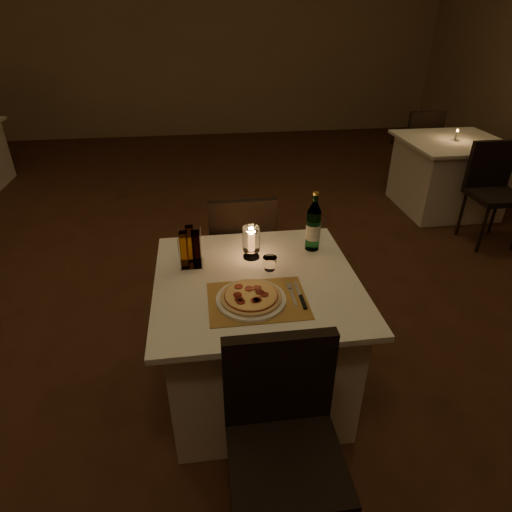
{
  "coord_description": "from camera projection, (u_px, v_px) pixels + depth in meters",
  "views": [
    {
      "loc": [
        -0.01,
        -2.51,
        1.9
      ],
      "look_at": [
        0.23,
        -0.74,
        0.86
      ],
      "focal_mm": 30.0,
      "sensor_mm": 36.0,
      "label": 1
    }
  ],
  "objects": [
    {
      "name": "tumbler",
      "position": [
        270.0,
        263.0,
        2.17
      ],
      "size": [
        0.07,
        0.07,
        0.07
      ],
      "primitive_type": null,
      "color": "white",
      "rests_on": "main_table"
    },
    {
      "name": "hurricane_candle",
      "position": [
        251.0,
        240.0,
        2.24
      ],
      "size": [
        0.09,
        0.09,
        0.18
      ],
      "color": "white",
      "rests_on": "main_table"
    },
    {
      "name": "neighbor_candle_right",
      "position": [
        456.0,
        135.0,
        4.29
      ],
      "size": [
        0.03,
        0.03,
        0.11
      ],
      "color": "white",
      "rests_on": "neighbor_table_right"
    },
    {
      "name": "neighbor_chair_rb",
      "position": [
        419.0,
        140.0,
        5.02
      ],
      "size": [
        0.42,
        0.42,
        0.9
      ],
      "color": "black",
      "rests_on": "ground"
    },
    {
      "name": "chair_far",
      "position": [
        242.0,
        244.0,
        2.81
      ],
      "size": [
        0.42,
        0.42,
        0.9
      ],
      "color": "black",
      "rests_on": "ground"
    },
    {
      "name": "cruet_caddy",
      "position": [
        190.0,
        249.0,
        2.17
      ],
      "size": [
        0.12,
        0.12,
        0.21
      ],
      "color": "white",
      "rests_on": "main_table"
    },
    {
      "name": "knife",
      "position": [
        302.0,
        299.0,
        1.95
      ],
      "size": [
        0.02,
        0.22,
        0.01
      ],
      "color": "black",
      "rests_on": "placemat"
    },
    {
      "name": "chair_near",
      "position": [
        283.0,
        426.0,
        1.59
      ],
      "size": [
        0.42,
        0.42,
        0.9
      ],
      "color": "black",
      "rests_on": "ground"
    },
    {
      "name": "plate",
      "position": [
        251.0,
        299.0,
        1.94
      ],
      "size": [
        0.32,
        0.32,
        0.01
      ],
      "primitive_type": "cylinder",
      "color": "white",
      "rests_on": "placemat"
    },
    {
      "name": "neighbor_chair_ra",
      "position": [
        493.0,
        183.0,
        3.8
      ],
      "size": [
        0.42,
        0.42,
        0.9
      ],
      "color": "black",
      "rests_on": "ground"
    },
    {
      "name": "neighbor_table_right",
      "position": [
        447.0,
        175.0,
        4.5
      ],
      "size": [
        1.0,
        1.0,
        0.74
      ],
      "color": "white",
      "rests_on": "ground"
    },
    {
      "name": "wall_back",
      "position": [
        191.0,
        37.0,
        6.64
      ],
      "size": [
        8.0,
        0.02,
        3.0
      ],
      "primitive_type": "cube",
      "color": "#957956",
      "rests_on": "ground"
    },
    {
      "name": "water_bottle",
      "position": [
        313.0,
        227.0,
        2.31
      ],
      "size": [
        0.08,
        0.08,
        0.33
      ],
      "color": "#5AA871",
      "rests_on": "main_table"
    },
    {
      "name": "main_table",
      "position": [
        257.0,
        336.0,
        2.29
      ],
      "size": [
        1.0,
        1.0,
        0.74
      ],
      "color": "white",
      "rests_on": "ground"
    },
    {
      "name": "floor",
      "position": [
        211.0,
        310.0,
        3.11
      ],
      "size": [
        8.0,
        10.0,
        0.02
      ],
      "primitive_type": "cube",
      "color": "#492717",
      "rests_on": "ground"
    },
    {
      "name": "fork",
      "position": [
        292.0,
        293.0,
        2.0
      ],
      "size": [
        0.02,
        0.18,
        0.0
      ],
      "color": "silver",
      "rests_on": "placemat"
    },
    {
      "name": "placemat",
      "position": [
        258.0,
        300.0,
        1.95
      ],
      "size": [
        0.45,
        0.34,
        0.0
      ],
      "primitive_type": "cube",
      "color": "#AE803C",
      "rests_on": "main_table"
    },
    {
      "name": "pizza",
      "position": [
        251.0,
        296.0,
        1.93
      ],
      "size": [
        0.28,
        0.28,
        0.02
      ],
      "color": "#D8B77F",
      "rests_on": "plate"
    }
  ]
}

